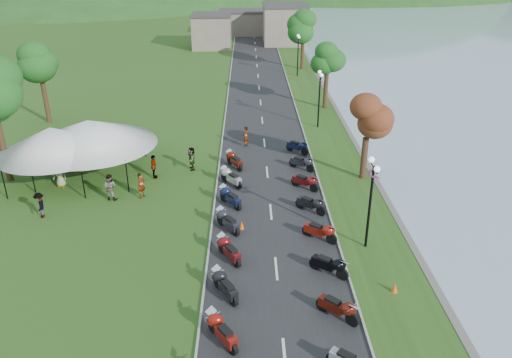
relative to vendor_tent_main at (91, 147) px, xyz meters
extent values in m
cube|color=#272729|center=(12.50, 11.87, -1.99)|extent=(7.00, 120.00, 0.02)
cube|color=gray|center=(10.50, 56.87, 0.50)|extent=(18.00, 16.00, 5.00)
imported|color=slate|center=(4.17, -3.94, -2.00)|extent=(0.73, 0.77, 1.72)
imported|color=slate|center=(2.21, -4.22, -2.00)|extent=(0.93, 0.62, 1.78)
imported|color=slate|center=(-1.42, -6.49, -2.00)|extent=(0.68, 1.11, 1.61)
camera|label=1|loc=(11.08, -33.20, 12.87)|focal=35.00mm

